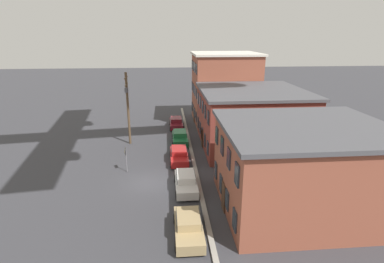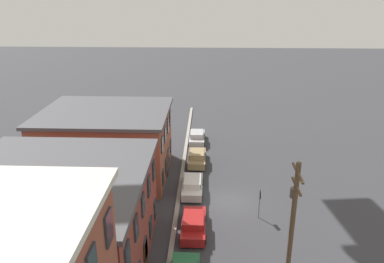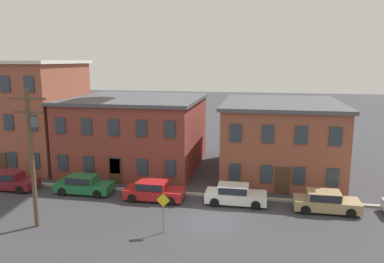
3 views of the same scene
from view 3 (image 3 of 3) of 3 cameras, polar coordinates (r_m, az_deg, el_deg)
name	(u,v)px [view 3 (image 3 of 3)]	position (r m, az deg, el deg)	size (l,w,h in m)	color
ground_plane	(209,221)	(25.06, 2.60, -13.47)	(200.00, 200.00, 0.00)	#38383D
kerb_strip	(217,196)	(29.16, 3.86, -9.72)	(56.00, 0.36, 0.16)	#9E998E
apartment_corner	(29,113)	(40.51, -23.63, 2.62)	(9.50, 9.55, 10.28)	brown
apartment_midblock	(137,132)	(36.97, -8.42, -0.05)	(12.43, 11.87, 6.78)	brown
apartment_far	(280,138)	(35.13, 13.30, -0.90)	(10.34, 12.05, 6.64)	brown
car_maroon	(9,180)	(33.92, -26.09, -6.67)	(4.40, 1.92, 1.43)	maroon
car_green	(84,184)	(30.82, -16.20, -7.68)	(4.40, 1.92, 1.43)	#1E6638
car_red	(153,190)	(28.43, -5.90, -8.87)	(4.40, 1.92, 1.43)	#B21E1E
car_white	(235,194)	(27.71, 6.56, -9.42)	(4.40, 1.92, 1.43)	silver
car_tan	(325,201)	(27.81, 19.66, -9.93)	(4.40, 1.92, 1.43)	tan
caution_sign	(163,206)	(22.87, -4.40, -11.31)	(0.91, 0.08, 2.55)	slate
utility_pole	(32,151)	(24.71, -23.22, -2.76)	(2.40, 0.44, 8.66)	brown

